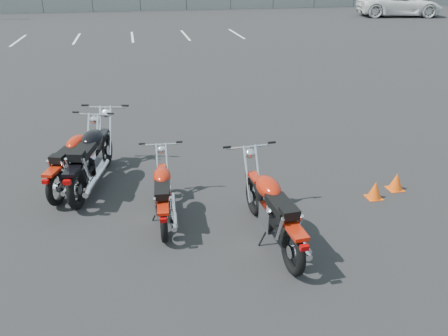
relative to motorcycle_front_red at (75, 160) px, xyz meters
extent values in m
plane|color=black|center=(2.31, -1.82, -0.49)|extent=(120.00, 120.00, 0.00)
torus|color=black|center=(0.24, 0.72, -0.18)|extent=(0.31, 0.62, 0.62)
cylinder|color=silver|center=(0.24, 0.72, -0.18)|extent=(0.15, 0.19, 0.16)
torus|color=black|center=(-0.25, -0.69, -0.18)|extent=(0.31, 0.62, 0.62)
cylinder|color=silver|center=(-0.25, -0.69, -0.18)|extent=(0.15, 0.19, 0.16)
cube|color=black|center=(-0.01, 0.01, -0.14)|extent=(0.45, 1.06, 0.06)
cube|color=silver|center=(-0.02, -0.04, -0.07)|extent=(0.40, 0.46, 0.31)
cylinder|color=silver|center=(-0.02, -0.04, 0.11)|extent=(0.28, 0.31, 0.27)
ellipsoid|color=#AB1E0A|center=(0.05, 0.19, 0.25)|extent=(0.49, 0.67, 0.26)
cube|color=black|center=(-0.11, -0.28, 0.23)|extent=(0.44, 0.62, 0.10)
cube|color=black|center=(-0.19, -0.52, 0.28)|extent=(0.27, 0.25, 0.12)
cube|color=#AB1E0A|center=(-0.26, -0.71, 0.15)|extent=(0.32, 0.47, 0.05)
cube|color=#AB1E0A|center=(0.24, 0.72, 0.15)|extent=(0.24, 0.37, 0.04)
cylinder|color=silver|center=(-0.08, -0.59, 0.08)|extent=(0.11, 0.20, 0.40)
cylinder|color=silver|center=(-0.32, -0.51, 0.08)|extent=(0.11, 0.20, 0.40)
cylinder|color=silver|center=(0.05, -0.33, -0.20)|extent=(0.46, 1.10, 0.13)
cylinder|color=silver|center=(-0.06, -0.65, -0.18)|extent=(0.24, 0.38, 0.14)
cylinder|color=silver|center=(0.36, 0.80, 0.15)|extent=(0.18, 0.40, 0.81)
cylinder|color=silver|center=(0.19, 0.86, 0.15)|extent=(0.18, 0.40, 0.81)
sphere|color=silver|center=(0.33, 0.99, 0.42)|extent=(0.21, 0.21, 0.16)
cylinder|color=silver|center=(0.34, 1.01, 0.52)|extent=(0.69, 0.26, 0.03)
cylinder|color=black|center=(0.67, 0.87, 0.56)|extent=(0.13, 0.08, 0.04)
cylinder|color=black|center=(-0.01, 1.11, 0.56)|extent=(0.13, 0.08, 0.04)
cylinder|color=black|center=(-0.18, -0.04, -0.33)|extent=(0.16, 0.08, 0.31)
cube|color=#990505|center=(-0.34, -0.97, 0.08)|extent=(0.12, 0.09, 0.06)
torus|color=black|center=(0.49, 0.73, -0.14)|extent=(0.29, 0.70, 0.69)
cylinder|color=silver|center=(0.49, 0.73, -0.14)|extent=(0.16, 0.21, 0.18)
torus|color=black|center=(0.09, -0.88, -0.14)|extent=(0.29, 0.70, 0.69)
cylinder|color=silver|center=(0.09, -0.88, -0.14)|extent=(0.16, 0.21, 0.18)
cube|color=black|center=(0.29, -0.07, -0.10)|extent=(0.40, 1.20, 0.07)
cube|color=silver|center=(0.28, -0.13, -0.03)|extent=(0.42, 0.50, 0.34)
cylinder|color=silver|center=(0.28, -0.13, 0.18)|extent=(0.29, 0.33, 0.30)
ellipsoid|color=black|center=(0.34, 0.13, 0.34)|extent=(0.50, 0.73, 0.29)
cube|color=black|center=(0.21, -0.41, 0.32)|extent=(0.44, 0.68, 0.11)
cube|color=black|center=(0.14, -0.69, 0.36)|extent=(0.29, 0.26, 0.14)
cube|color=black|center=(0.09, -0.90, 0.22)|extent=(0.32, 0.52, 0.06)
cube|color=black|center=(0.49, 0.73, 0.22)|extent=(0.24, 0.41, 0.05)
cylinder|color=silver|center=(0.27, -0.75, 0.14)|extent=(0.11, 0.22, 0.45)
cylinder|color=silver|center=(0.00, -0.68, 0.14)|extent=(0.11, 0.22, 0.45)
cylinder|color=silver|center=(0.39, -0.45, -0.17)|extent=(0.40, 1.25, 0.15)
cylinder|color=silver|center=(0.30, -0.81, -0.14)|extent=(0.23, 0.43, 0.15)
cylinder|color=silver|center=(0.63, 0.84, 0.22)|extent=(0.16, 0.46, 0.90)
cylinder|color=silver|center=(0.43, 0.89, 0.22)|extent=(0.16, 0.46, 0.90)
sphere|color=silver|center=(0.57, 1.05, 0.52)|extent=(0.22, 0.22, 0.18)
cylinder|color=silver|center=(0.58, 1.07, 0.64)|extent=(0.79, 0.23, 0.03)
cylinder|color=black|center=(0.96, 0.95, 0.68)|extent=(0.14, 0.07, 0.04)
cylinder|color=black|center=(0.18, 1.14, 0.68)|extent=(0.14, 0.07, 0.04)
cylinder|color=black|center=(0.11, -0.15, -0.31)|extent=(0.18, 0.07, 0.34)
cube|color=#990505|center=(0.02, -1.19, 0.14)|extent=(0.13, 0.09, 0.07)
torus|color=black|center=(1.51, -0.83, -0.21)|extent=(0.14, 0.55, 0.55)
cylinder|color=silver|center=(1.51, -0.83, -0.21)|extent=(0.10, 0.15, 0.15)
torus|color=black|center=(1.42, -2.15, -0.21)|extent=(0.14, 0.55, 0.55)
cylinder|color=silver|center=(1.42, -2.15, -0.21)|extent=(0.10, 0.15, 0.15)
cube|color=black|center=(1.47, -1.49, -0.18)|extent=(0.16, 0.96, 0.05)
cube|color=silver|center=(1.47, -1.53, -0.12)|extent=(0.28, 0.36, 0.27)
cylinder|color=silver|center=(1.47, -1.53, 0.04)|extent=(0.20, 0.24, 0.24)
ellipsoid|color=#AB1E0A|center=(1.48, -1.33, 0.17)|extent=(0.31, 0.55, 0.23)
cube|color=black|center=(1.45, -1.76, 0.15)|extent=(0.27, 0.52, 0.09)
cube|color=black|center=(1.43, -1.99, 0.19)|extent=(0.21, 0.18, 0.11)
cube|color=#AB1E0A|center=(1.42, -2.16, 0.07)|extent=(0.19, 0.39, 0.05)
cube|color=#AB1E0A|center=(1.51, -0.83, 0.07)|extent=(0.14, 0.32, 0.04)
cylinder|color=silver|center=(1.54, -2.02, 0.01)|extent=(0.06, 0.17, 0.36)
cylinder|color=silver|center=(1.32, -2.00, 0.01)|extent=(0.06, 0.17, 0.36)
cylinder|color=silver|center=(1.59, -1.77, -0.23)|extent=(0.15, 1.01, 0.12)
cylinder|color=silver|center=(1.57, -2.06, -0.21)|extent=(0.13, 0.33, 0.12)
cylinder|color=silver|center=(1.60, -0.73, 0.08)|extent=(0.07, 0.36, 0.72)
cylinder|color=silver|center=(1.44, -0.72, 0.08)|extent=(0.07, 0.36, 0.72)
sphere|color=silver|center=(1.53, -0.58, 0.31)|extent=(0.16, 0.16, 0.15)
cylinder|color=silver|center=(1.53, -0.56, 0.40)|extent=(0.64, 0.07, 0.03)
cylinder|color=black|center=(1.85, -0.60, 0.44)|extent=(0.11, 0.04, 0.03)
cylinder|color=black|center=(1.22, -0.56, 0.44)|extent=(0.11, 0.04, 0.03)
cylinder|color=black|center=(1.34, -1.57, -0.35)|extent=(0.14, 0.03, 0.27)
cube|color=#990505|center=(1.40, -2.40, 0.01)|extent=(0.09, 0.06, 0.05)
torus|color=black|center=(2.91, -1.67, -0.16)|extent=(0.16, 0.65, 0.64)
cylinder|color=silver|center=(2.91, -1.67, -0.16)|extent=(0.12, 0.18, 0.17)
torus|color=black|center=(3.00, -3.22, -0.16)|extent=(0.16, 0.65, 0.64)
cylinder|color=silver|center=(3.00, -3.22, -0.16)|extent=(0.12, 0.18, 0.17)
cube|color=black|center=(2.96, -2.45, -0.12)|extent=(0.17, 1.13, 0.06)
cube|color=silver|center=(2.96, -2.50, -0.06)|extent=(0.32, 0.42, 0.32)
cylinder|color=silver|center=(2.96, -2.50, 0.14)|extent=(0.23, 0.28, 0.28)
ellipsoid|color=#AB1E0A|center=(2.95, -2.26, 0.29)|extent=(0.36, 0.64, 0.27)
cube|color=black|center=(2.98, -2.77, 0.26)|extent=(0.31, 0.61, 0.11)
cube|color=black|center=(2.99, -3.04, 0.31)|extent=(0.25, 0.21, 0.13)
cube|color=#AB1E0A|center=(3.01, -3.25, 0.17)|extent=(0.22, 0.46, 0.05)
cube|color=#AB1E0A|center=(2.91, -1.67, 0.17)|extent=(0.16, 0.37, 0.04)
cylinder|color=silver|center=(3.12, -3.06, 0.10)|extent=(0.07, 0.20, 0.42)
cylinder|color=silver|center=(2.87, -3.07, 0.10)|extent=(0.07, 0.20, 0.42)
cylinder|color=silver|center=(3.15, -2.76, -0.19)|extent=(0.17, 1.19, 0.14)
cylinder|color=silver|center=(3.17, -3.10, -0.16)|extent=(0.15, 0.39, 0.14)
cylinder|color=silver|center=(3.00, -1.54, 0.18)|extent=(0.07, 0.43, 0.85)
cylinder|color=silver|center=(2.81, -1.55, 0.18)|extent=(0.07, 0.43, 0.85)
sphere|color=silver|center=(2.90, -1.37, 0.46)|extent=(0.18, 0.18, 0.17)
cylinder|color=silver|center=(2.89, -1.35, 0.56)|extent=(0.75, 0.08, 0.03)
cylinder|color=black|center=(3.27, -1.35, 0.61)|extent=(0.13, 0.05, 0.04)
cylinder|color=black|center=(2.52, -1.39, 0.61)|extent=(0.13, 0.05, 0.04)
cylinder|color=black|center=(2.81, -2.56, -0.33)|extent=(0.17, 0.04, 0.32)
cube|color=#990505|center=(3.02, -3.52, 0.10)|extent=(0.11, 0.07, 0.06)
cone|color=#EB500C|center=(5.64, -1.39, -0.32)|extent=(0.25, 0.25, 0.31)
cube|color=#EB500C|center=(5.64, -1.39, -0.48)|extent=(0.27, 0.27, 0.01)
cone|color=#EB500C|center=(5.11, -1.60, -0.33)|extent=(0.24, 0.24, 0.30)
cube|color=#EB500C|center=(5.11, -1.60, -0.48)|extent=(0.26, 0.26, 0.01)
cube|color=slate|center=(2.31, 33.18, 0.41)|extent=(80.00, 0.04, 1.80)
cylinder|color=black|center=(-5.69, 33.18, 0.41)|extent=(0.06, 0.06, 1.80)
cylinder|color=black|center=(-1.69, 33.18, 0.41)|extent=(0.06, 0.06, 1.80)
cylinder|color=black|center=(2.31, 33.18, 0.41)|extent=(0.06, 0.06, 1.80)
cube|color=silver|center=(-4.69, 18.18, -0.48)|extent=(0.12, 4.00, 0.01)
cube|color=silver|center=(-1.69, 18.18, -0.48)|extent=(0.12, 4.00, 0.01)
cube|color=silver|center=(1.31, 18.18, -0.48)|extent=(0.12, 4.00, 0.01)
cube|color=silver|center=(4.31, 18.18, -0.48)|extent=(0.12, 4.00, 0.01)
cube|color=silver|center=(7.31, 18.18, -0.48)|extent=(0.12, 4.00, 0.01)
camera|label=1|loc=(1.17, -7.61, 3.22)|focal=35.00mm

